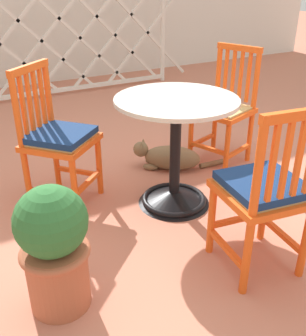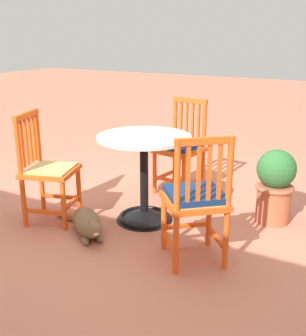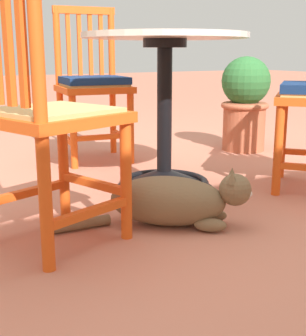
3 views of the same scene
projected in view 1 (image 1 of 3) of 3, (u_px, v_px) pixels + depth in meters
ground_plane at (184, 201)px, 2.71m from camera, size 24.00×24.00×0.00m
lattice_fence_panel at (80, 38)px, 4.89m from camera, size 3.12×0.06×1.34m
cafe_table at (175, 165)px, 2.57m from camera, size 0.76×0.76×0.73m
orange_chair_tucked_in at (224, 110)px, 3.11m from camera, size 0.51×0.51×0.91m
orange_chair_near_fence at (58, 140)px, 2.53m from camera, size 0.56×0.56×0.91m
orange_chair_by_planter at (265, 192)px, 1.93m from camera, size 0.45×0.45×0.91m
tabby_cat at (168, 157)px, 3.12m from camera, size 0.67×0.44×0.23m
terracotta_planter at (54, 246)px, 1.74m from camera, size 0.32×0.32×0.62m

